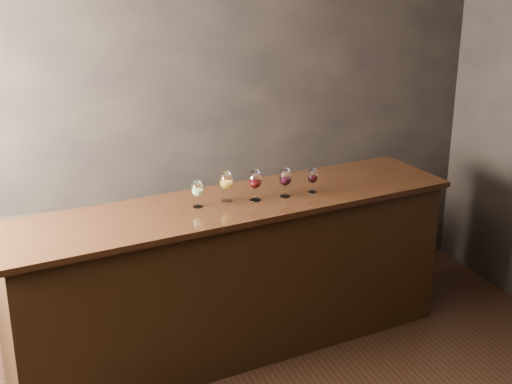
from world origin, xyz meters
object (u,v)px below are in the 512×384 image
object	(u,v)px
back_bar_shelf	(163,259)
glass_red_c	(313,177)
glass_red_a	(255,180)
glass_red_b	(285,178)
glass_white	(197,190)
glass_amber	(226,182)
bar_counter	(233,279)

from	to	relation	value
back_bar_shelf	glass_red_c	world-z (taller)	glass_red_c
glass_red_a	glass_red_b	distance (m)	0.22
back_bar_shelf	glass_red_b	xyz separation A→B (m)	(0.72, -0.76, 0.83)
glass_red_c	glass_white	bearing A→B (deg)	-179.88
glass_amber	glass_red_b	world-z (taller)	glass_amber
back_bar_shelf	glass_white	world-z (taller)	glass_white
glass_white	glass_amber	size ratio (longest dim) A/B	0.88
back_bar_shelf	glass_red_a	distance (m)	1.24
glass_red_b	glass_red_a	bearing A→B (deg)	179.74
glass_amber	back_bar_shelf	bearing A→B (deg)	113.75
glass_red_a	glass_red_c	bearing A→B (deg)	1.97
glass_white	glass_amber	xyz separation A→B (m)	(0.22, 0.04, 0.02)
bar_counter	glass_amber	bearing A→B (deg)	127.29
glass_white	glass_red_c	world-z (taller)	glass_white
back_bar_shelf	glass_red_c	bearing A→B (deg)	-38.52
glass_red_b	back_bar_shelf	bearing A→B (deg)	133.49
glass_red_b	glass_red_c	size ratio (longest dim) A/B	1.17
glass_red_c	glass_amber	bearing A→B (deg)	176.37
bar_counter	glass_amber	world-z (taller)	glass_amber
glass_amber	glass_red_b	bearing A→B (deg)	-7.70
glass_red_b	glass_red_c	distance (m)	0.22
bar_counter	glass_red_c	xyz separation A→B (m)	(0.59, -0.01, 0.70)
glass_red_a	glass_red_b	size ratio (longest dim) A/B	1.06
back_bar_shelf	glass_white	bearing A→B (deg)	-82.79
glass_white	glass_red_c	bearing A→B (deg)	0.12
glass_red_a	glass_red_b	bearing A→B (deg)	-0.26
back_bar_shelf	glass_red_b	size ratio (longest dim) A/B	12.22
glass_red_b	bar_counter	bearing A→B (deg)	176.33
back_bar_shelf	glass_white	size ratio (longest dim) A/B	13.45
bar_counter	glass_amber	distance (m)	0.73
glass_white	glass_red_b	world-z (taller)	glass_red_b
glass_amber	glass_red_b	distance (m)	0.42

